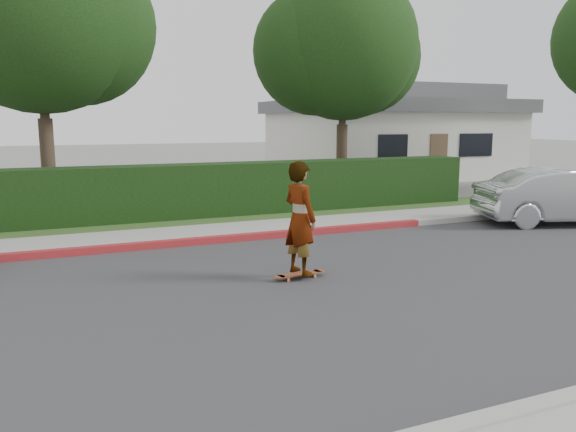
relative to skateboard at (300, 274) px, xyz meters
The scene contains 13 objects.
ground 3.83m from the skateboard, 12.45° to the right, with size 120.00×120.00×0.00m, color slate.
road 3.83m from the skateboard, 12.45° to the right, with size 60.00×8.00×0.01m, color #2D2D30.
curb_far 4.97m from the skateboard, 41.24° to the left, with size 60.00×0.20×0.15m, color #9E9E99.
curb_red_section 3.51m from the skateboard, 111.11° to the left, with size 12.00×0.21×0.15m, color maroon.
sidewalk_far 5.60m from the skateboard, 48.18° to the left, with size 60.00×1.60×0.12m, color gray.
planting_strip 6.88m from the skateboard, 57.10° to the left, with size 60.00×1.60×0.10m, color #2D4C1E.
hedge 6.45m from the skateboard, 83.42° to the left, with size 15.00×1.00×1.50m, color black.
tree_left 10.15m from the skateboard, 115.67° to the left, with size 5.99×5.21×8.00m.
tree_center 10.97m from the skateboard, 58.02° to the left, with size 5.66×4.84×7.44m.
house 19.29m from the skateboard, 52.28° to the left, with size 10.60×8.60×4.30m.
skateboard is the anchor object (origin of this frame).
skateboarder 0.96m from the skateboard, 90.00° to the left, with size 0.69×0.45×1.89m, color white.
car_silver 8.60m from the skateboard, 13.43° to the left, with size 1.51×4.33×1.43m, color #AFB2B6.
Camera 1 is at (-7.52, -7.50, 2.63)m, focal length 35.00 mm.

